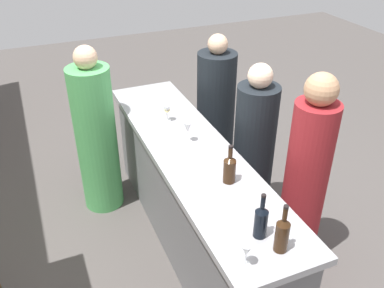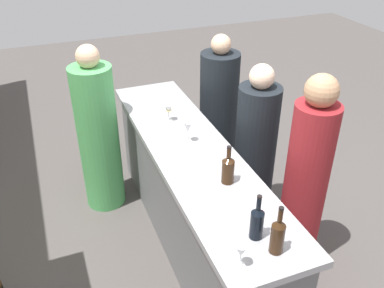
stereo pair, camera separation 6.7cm
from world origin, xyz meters
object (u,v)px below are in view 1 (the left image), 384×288
(wine_glass_near_left, at_px, (188,128))
(wine_glass_near_center, at_px, (167,110))
(wine_glass_near_right, at_px, (246,251))
(person_left_guest, at_px, (216,112))
(person_center_guest, at_px, (305,182))
(wine_bottle_leftmost_amber_brown, at_px, (282,234))
(wine_bottle_second_left_near_black, at_px, (261,221))
(wine_bottle_center_amber_brown, at_px, (230,168))
(person_server_behind, at_px, (96,138))
(person_right_guest, at_px, (254,151))

(wine_glass_near_left, bearing_deg, wine_glass_near_center, 4.66)
(wine_glass_near_right, distance_m, person_left_guest, 2.28)
(person_center_guest, bearing_deg, wine_bottle_leftmost_amber_brown, 52.07)
(person_center_guest, bearing_deg, wine_bottle_second_left_near_black, 43.48)
(person_left_guest, bearing_deg, wine_bottle_center_amber_brown, 51.66)
(wine_bottle_second_left_near_black, height_order, wine_glass_near_right, wine_bottle_second_left_near_black)
(wine_glass_near_left, distance_m, person_center_guest, 0.95)
(wine_bottle_leftmost_amber_brown, bearing_deg, person_server_behind, 17.67)
(wine_bottle_center_amber_brown, relative_size, person_center_guest, 0.17)
(person_left_guest, height_order, person_center_guest, person_center_guest)
(wine_bottle_second_left_near_black, distance_m, person_left_guest, 2.08)
(wine_glass_near_left, bearing_deg, wine_bottle_center_amber_brown, -174.35)
(wine_glass_near_left, distance_m, wine_glass_near_center, 0.38)
(person_left_guest, bearing_deg, person_center_guest, 75.91)
(wine_bottle_center_amber_brown, bearing_deg, wine_bottle_leftmost_amber_brown, 177.68)
(person_left_guest, bearing_deg, wine_glass_near_left, 36.61)
(wine_bottle_leftmost_amber_brown, distance_m, wine_glass_near_center, 1.61)
(wine_glass_near_left, distance_m, person_server_behind, 0.97)
(wine_glass_near_left, xyz_separation_m, wine_glass_near_right, (-1.26, 0.19, -0.02))
(wine_bottle_center_amber_brown, distance_m, person_center_guest, 0.69)
(wine_glass_near_right, bearing_deg, person_right_guest, -32.26)
(wine_glass_near_right, height_order, person_server_behind, person_server_behind)
(wine_bottle_center_amber_brown, bearing_deg, person_center_guest, -91.11)
(wine_bottle_second_left_near_black, bearing_deg, wine_bottle_center_amber_brown, -8.10)
(wine_bottle_second_left_near_black, xyz_separation_m, wine_bottle_center_amber_brown, (0.52, -0.07, -0.00))
(wine_glass_near_left, height_order, person_center_guest, person_center_guest)
(wine_glass_near_center, relative_size, person_center_guest, 0.09)
(wine_glass_near_center, relative_size, person_right_guest, 0.10)
(wine_bottle_leftmost_amber_brown, bearing_deg, wine_bottle_second_left_near_black, 19.38)
(wine_bottle_second_left_near_black, height_order, person_left_guest, person_left_guest)
(wine_bottle_center_amber_brown, distance_m, wine_glass_near_right, 0.72)
(wine_glass_near_right, relative_size, person_left_guest, 0.10)
(wine_glass_near_center, distance_m, person_left_guest, 0.89)
(wine_glass_near_center, height_order, person_left_guest, person_left_guest)
(person_left_guest, xyz_separation_m, person_server_behind, (-0.14, 1.23, 0.05))
(wine_glass_near_left, xyz_separation_m, person_center_guest, (-0.59, -0.69, -0.29))
(wine_glass_near_left, xyz_separation_m, person_right_guest, (0.04, -0.62, -0.38))
(wine_bottle_center_amber_brown, height_order, person_center_guest, person_center_guest)
(wine_glass_near_right, bearing_deg, wine_glass_near_center, -5.71)
(wine_bottle_second_left_near_black, xyz_separation_m, wine_glass_near_right, (-0.16, 0.18, -0.01))
(wine_bottle_leftmost_amber_brown, bearing_deg, wine_glass_near_left, 1.43)
(wine_bottle_center_amber_brown, distance_m, person_right_guest, 0.91)
(wine_glass_near_left, relative_size, person_server_behind, 0.11)
(wine_glass_near_left, distance_m, person_right_guest, 0.73)
(wine_bottle_leftmost_amber_brown, height_order, person_center_guest, person_center_guest)
(person_server_behind, bearing_deg, wine_glass_near_center, -11.46)
(wine_glass_near_center, relative_size, person_server_behind, 0.09)
(person_right_guest, bearing_deg, person_server_behind, -16.30)
(wine_glass_near_right, xyz_separation_m, person_center_guest, (0.67, -0.88, -0.27))
(wine_bottle_center_amber_brown, distance_m, wine_glass_near_left, 0.58)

